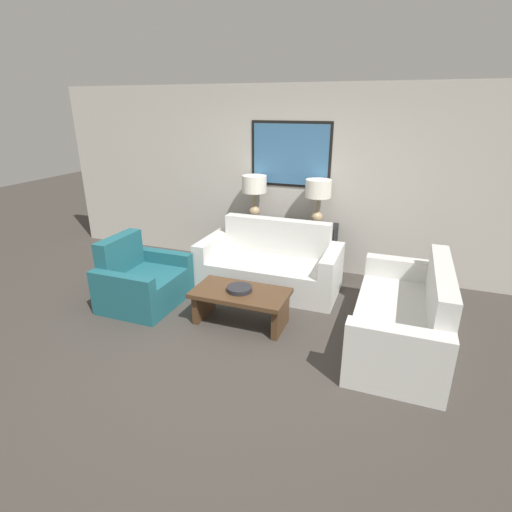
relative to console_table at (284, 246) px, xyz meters
name	(u,v)px	position (x,y,z in m)	size (l,w,h in m)	color
ground_plane	(220,348)	(0.00, -2.25, -0.38)	(20.00, 20.00, 0.00)	#3D3833
back_wall	(291,180)	(0.00, 0.27, 0.95)	(7.73, 0.12, 2.65)	beige
console_table	(284,246)	(0.00, 0.00, 0.00)	(1.52, 0.38, 0.76)	black
table_lamp_left	(254,188)	(-0.47, 0.00, 0.84)	(0.36, 0.36, 0.64)	tan
table_lamp_right	(318,193)	(0.47, 0.00, 0.84)	(0.36, 0.36, 0.64)	tan
couch_by_back_wall	(270,267)	(0.00, -0.65, -0.08)	(1.86, 0.87, 0.90)	silver
couch_by_side	(404,318)	(1.75, -1.50, -0.08)	(0.87, 1.86, 0.90)	silver
coffee_table	(241,300)	(0.00, -1.69, -0.09)	(1.08, 0.58, 0.40)	#4C331E
decorative_bowl	(239,289)	(-0.01, -1.69, 0.05)	(0.29, 0.29, 0.05)	#232328
armchair_near_back_wall	(142,282)	(-1.37, -1.65, -0.10)	(0.84, 0.99, 0.85)	#1E5B66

